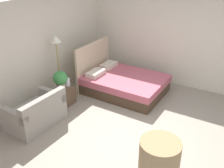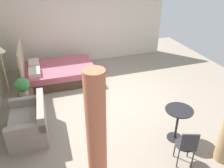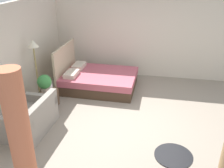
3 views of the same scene
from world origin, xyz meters
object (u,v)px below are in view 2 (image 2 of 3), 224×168
at_px(floor_lamp, 1,58).
at_px(couch, 30,123).
at_px(balcony_table, 178,119).
at_px(cafe_chair_near_window, 187,145).
at_px(potted_plant, 22,86).
at_px(bed, 57,72).
at_px(nightstand, 27,100).
at_px(vase, 25,87).

bearing_deg(floor_lamp, couch, -160.78).
distance_m(balcony_table, cafe_chair_near_window, 0.74).
bearing_deg(floor_lamp, cafe_chair_near_window, -135.18).
xyz_separation_m(potted_plant, floor_lamp, (0.36, 0.37, 0.63)).
relative_size(bed, floor_lamp, 1.29).
bearing_deg(nightstand, couch, -176.14).
bearing_deg(bed, cafe_chair_near_window, -156.61).
bearing_deg(cafe_chair_near_window, couch, 55.36).
distance_m(couch, balcony_table, 3.17).
bearing_deg(cafe_chair_near_window, balcony_table, -20.12).
height_order(nightstand, cafe_chair_near_window, cafe_chair_near_window).
xyz_separation_m(couch, nightstand, (1.04, 0.07, -0.05)).
distance_m(couch, nightstand, 1.05).
height_order(potted_plant, vase, potted_plant).
xyz_separation_m(bed, couch, (-2.37, 0.86, 0.01)).
distance_m(nightstand, potted_plant, 0.50).
xyz_separation_m(couch, potted_plant, (0.94, 0.09, 0.44)).
bearing_deg(vase, balcony_table, -127.80).
relative_size(floor_lamp, balcony_table, 2.22).
relative_size(couch, potted_plant, 2.65).
bearing_deg(bed, nightstand, 144.87).
bearing_deg(balcony_table, bed, 30.48).
distance_m(floor_lamp, balcony_table, 4.28).
xyz_separation_m(bed, balcony_table, (-3.53, -2.08, 0.24)).
relative_size(nightstand, floor_lamp, 0.27).
distance_m(nightstand, floor_lamp, 1.22).
bearing_deg(nightstand, floor_lamp, 55.86).
xyz_separation_m(nightstand, balcony_table, (-2.21, -3.01, 0.29)).
distance_m(nightstand, balcony_table, 3.75).
bearing_deg(floor_lamp, balcony_table, -126.05).
height_order(couch, potted_plant, potted_plant).
distance_m(nightstand, cafe_chair_near_window, 4.01).
bearing_deg(cafe_chair_near_window, nightstand, 43.55).
relative_size(couch, cafe_chair_near_window, 1.50).
height_order(bed, potted_plant, bed).
bearing_deg(potted_plant, cafe_chair_near_window, -135.28).
height_order(vase, balcony_table, balcony_table).
distance_m(bed, cafe_chair_near_window, 4.61).
relative_size(bed, nightstand, 4.68).
xyz_separation_m(vase, cafe_chair_near_window, (-3.02, -2.75, -0.05)).
bearing_deg(bed, potted_plant, 146.34).
relative_size(potted_plant, floor_lamp, 0.28).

